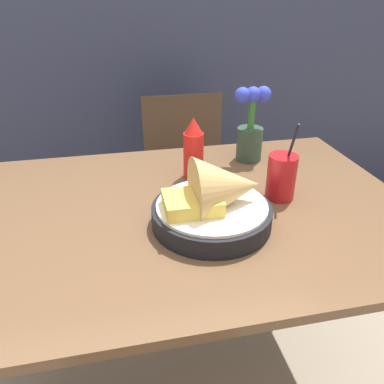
{
  "coord_description": "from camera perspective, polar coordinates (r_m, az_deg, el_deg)",
  "views": [
    {
      "loc": [
        -0.14,
        -0.86,
        1.29
      ],
      "look_at": [
        0.04,
        -0.03,
        0.82
      ],
      "focal_mm": 35.0,
      "sensor_mm": 36.0,
      "label": 1
    }
  ],
  "objects": [
    {
      "name": "chair_far_window",
      "position": [
        1.9,
        -0.91,
        3.94
      ],
      "size": [
        0.4,
        0.4,
        0.84
      ],
      "color": "#473323",
      "rests_on": "ground_plane"
    },
    {
      "name": "ketchup_bottle",
      "position": [
        1.15,
        0.22,
        6.51
      ],
      "size": [
        0.06,
        0.06,
        0.19
      ],
      "color": "red",
      "rests_on": "dining_table"
    },
    {
      "name": "drink_cup",
      "position": [
        1.07,
        13.36,
        2.18
      ],
      "size": [
        0.08,
        0.08,
        0.23
      ],
      "color": "red",
      "rests_on": "dining_table"
    },
    {
      "name": "food_basket",
      "position": [
        0.92,
        3.85,
        -1.51
      ],
      "size": [
        0.3,
        0.3,
        0.18
      ],
      "color": "black",
      "rests_on": "dining_table"
    },
    {
      "name": "dining_table",
      "position": [
        1.07,
        -2.22,
        -6.83
      ],
      "size": [
        1.29,
        0.85,
        0.76
      ],
      "color": "brown",
      "rests_on": "ground_plane"
    },
    {
      "name": "flower_vase",
      "position": [
        1.28,
        8.89,
        9.49
      ],
      "size": [
        0.12,
        0.09,
        0.25
      ],
      "color": "#2D4738",
      "rests_on": "dining_table"
    }
  ]
}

